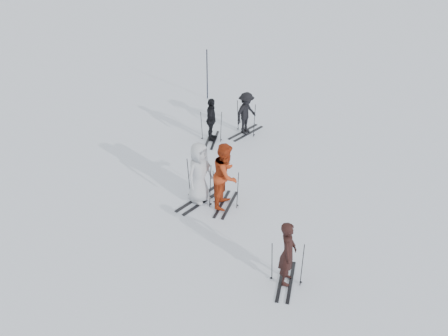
% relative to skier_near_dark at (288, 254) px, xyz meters
% --- Properties ---
extents(ground, '(120.00, 120.00, 0.00)m').
position_rel_skier_near_dark_xyz_m(ground, '(-2.89, 1.90, -0.83)').
color(ground, silver).
rests_on(ground, ground).
extents(skier_near_dark, '(0.51, 0.67, 1.65)m').
position_rel_skier_near_dark_xyz_m(skier_near_dark, '(0.00, 0.00, 0.00)').
color(skier_near_dark, black).
rests_on(skier_near_dark, ground).
extents(skier_red, '(0.85, 1.03, 1.96)m').
position_rel_skier_near_dark_xyz_m(skier_red, '(-2.68, 2.54, 0.15)').
color(skier_red, '#9F3012').
rests_on(skier_red, ground).
extents(skier_grey, '(0.80, 1.03, 1.85)m').
position_rel_skier_near_dark_xyz_m(skier_grey, '(-3.47, 2.43, 0.10)').
color(skier_grey, '#B1B4BB').
rests_on(skier_grey, ground).
extents(skier_uphill_left, '(0.61, 0.98, 1.56)m').
position_rel_skier_near_dark_xyz_m(skier_uphill_left, '(-4.87, 6.26, -0.05)').
color(skier_uphill_left, black).
rests_on(skier_uphill_left, ground).
extents(skier_uphill_far, '(0.83, 1.13, 1.55)m').
position_rel_skier_near_dark_xyz_m(skier_uphill_far, '(-3.97, 7.33, -0.05)').
color(skier_uphill_far, black).
rests_on(skier_uphill_far, ground).
extents(skis_near_dark, '(1.73, 1.15, 1.16)m').
position_rel_skier_near_dark_xyz_m(skis_near_dark, '(0.00, 0.00, -0.25)').
color(skis_near_dark, black).
rests_on(skis_near_dark, ground).
extents(skis_red, '(1.68, 1.03, 1.16)m').
position_rel_skier_near_dark_xyz_m(skis_red, '(-2.68, 2.54, -0.25)').
color(skis_red, black).
rests_on(skis_red, ground).
extents(skis_grey, '(2.04, 1.42, 1.35)m').
position_rel_skier_near_dark_xyz_m(skis_grey, '(-3.47, 2.43, -0.15)').
color(skis_grey, black).
rests_on(skis_grey, ground).
extents(skis_uphill_left, '(1.73, 1.21, 1.14)m').
position_rel_skier_near_dark_xyz_m(skis_uphill_left, '(-4.87, 6.26, -0.26)').
color(skis_uphill_left, black).
rests_on(skis_uphill_left, ground).
extents(skis_uphill_far, '(1.90, 1.35, 1.25)m').
position_rel_skier_near_dark_xyz_m(skis_uphill_far, '(-3.97, 7.33, -0.20)').
color(skis_uphill_far, black).
rests_on(skis_uphill_far, ground).
extents(piste_marker, '(0.05, 0.05, 2.11)m').
position_rel_skier_near_dark_xyz_m(piste_marker, '(-6.72, 9.85, 0.23)').
color(piste_marker, black).
rests_on(piste_marker, ground).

